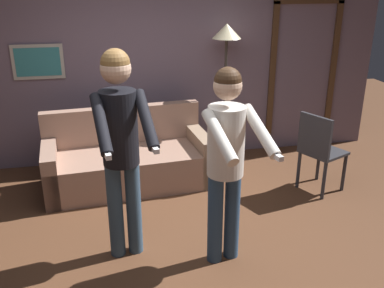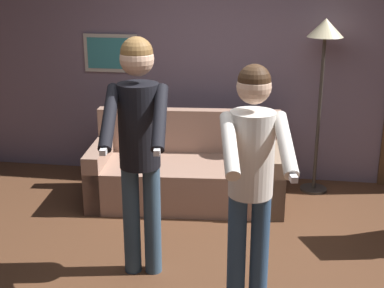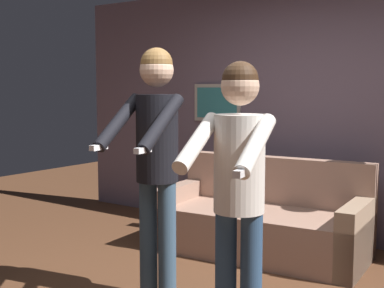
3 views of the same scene
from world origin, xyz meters
TOP-DOWN VIEW (x-y plane):
  - back_wall_assembly at (0.02, 2.17)m, footprint 6.40×0.10m
  - couch at (-0.31, 1.39)m, footprint 1.97×1.01m
  - person_standing_left at (-0.42, -0.03)m, footprint 0.49×0.70m
  - person_standing_right at (0.40, -0.28)m, footprint 0.51×0.65m

SIDE VIEW (x-z plane):
  - couch at x=-0.31m, z-range -0.16..0.71m
  - person_standing_right at x=0.40m, z-range 0.18..1.87m
  - person_standing_left at x=-0.42m, z-range 0.21..2.02m
  - back_wall_assembly at x=0.02m, z-range 0.00..2.60m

